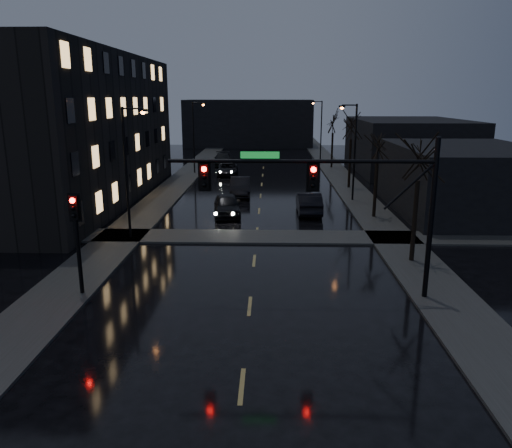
# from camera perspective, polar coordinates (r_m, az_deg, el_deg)

# --- Properties ---
(ground) EXTENTS (160.00, 160.00, 0.00)m
(ground) POSITION_cam_1_polar(r_m,az_deg,el_deg) (14.38, -2.12, -22.30)
(ground) COLOR black
(ground) RESTS_ON ground
(sidewalk_left) EXTENTS (3.00, 140.00, 0.12)m
(sidewalk_left) POSITION_cam_1_polar(r_m,az_deg,el_deg) (48.19, -9.59, 4.00)
(sidewalk_left) COLOR #2D2D2B
(sidewalk_left) RESTS_ON ground
(sidewalk_right) EXTENTS (3.00, 140.00, 0.12)m
(sidewalk_right) POSITION_cam_1_polar(r_m,az_deg,el_deg) (47.90, 10.84, 3.88)
(sidewalk_right) COLOR #2D2D2B
(sidewalk_right) RESTS_ON ground
(sidewalk_cross) EXTENTS (40.00, 3.00, 0.12)m
(sidewalk_cross) POSITION_cam_1_polar(r_m,az_deg,el_deg) (31.20, 0.05, -1.47)
(sidewalk_cross) COLOR #2D2D2B
(sidewalk_cross) RESTS_ON ground
(apartment_block) EXTENTS (12.00, 30.00, 12.00)m
(apartment_block) POSITION_cam_1_polar(r_m,az_deg,el_deg) (45.04, -21.35, 10.13)
(apartment_block) COLOR black
(apartment_block) RESTS_ON ground
(commercial_right_near) EXTENTS (10.00, 14.00, 5.00)m
(commercial_right_near) POSITION_cam_1_polar(r_m,az_deg,el_deg) (40.73, 22.80, 4.67)
(commercial_right_near) COLOR black
(commercial_right_near) RESTS_ON ground
(commercial_right_far) EXTENTS (12.00, 18.00, 6.00)m
(commercial_right_far) POSITION_cam_1_polar(r_m,az_deg,el_deg) (61.92, 16.95, 8.60)
(commercial_right_far) COLOR black
(commercial_right_far) RESTS_ON ground
(far_block) EXTENTS (22.00, 10.00, 8.00)m
(far_block) POSITION_cam_1_polar(r_m,az_deg,el_deg) (89.70, -0.85, 11.46)
(far_block) COLOR black
(far_block) RESTS_ON ground
(signal_mast) EXTENTS (11.11, 0.41, 7.00)m
(signal_mast) POSITION_cam_1_polar(r_m,az_deg,el_deg) (21.05, 9.89, 4.00)
(signal_mast) COLOR black
(signal_mast) RESTS_ON ground
(signal_pole_left) EXTENTS (0.35, 0.41, 4.53)m
(signal_pole_left) POSITION_cam_1_polar(r_m,az_deg,el_deg) (22.81, -19.83, -0.63)
(signal_pole_left) COLOR black
(signal_pole_left) RESTS_ON ground
(tree_near) EXTENTS (3.52, 3.52, 8.08)m
(tree_near) POSITION_cam_1_polar(r_m,az_deg,el_deg) (26.71, 18.31, 8.58)
(tree_near) COLOR black
(tree_near) RESTS_ON ground
(tree_mid_a) EXTENTS (3.30, 3.30, 7.58)m
(tree_mid_a) POSITION_cam_1_polar(r_m,az_deg,el_deg) (36.41, 13.83, 9.63)
(tree_mid_a) COLOR black
(tree_mid_a) RESTS_ON ground
(tree_mid_b) EXTENTS (3.74, 3.74, 8.59)m
(tree_mid_b) POSITION_cam_1_polar(r_m,az_deg,el_deg) (48.14, 10.90, 11.78)
(tree_mid_b) COLOR black
(tree_mid_b) RESTS_ON ground
(tree_far) EXTENTS (3.43, 3.43, 7.88)m
(tree_far) POSITION_cam_1_polar(r_m,az_deg,el_deg) (62.02, 8.82, 11.89)
(tree_far) COLOR black
(tree_far) RESTS_ON ground
(streetlight_l_near) EXTENTS (1.53, 0.28, 8.00)m
(streetlight_l_near) POSITION_cam_1_polar(r_m,az_deg,el_deg) (30.91, -14.27, 6.86)
(streetlight_l_near) COLOR black
(streetlight_l_near) RESTS_ON ground
(streetlight_l_far) EXTENTS (1.53, 0.28, 8.00)m
(streetlight_l_far) POSITION_cam_1_polar(r_m,az_deg,el_deg) (57.25, -6.95, 10.47)
(streetlight_l_far) COLOR black
(streetlight_l_far) RESTS_ON ground
(streetlight_r_mid) EXTENTS (1.53, 0.28, 8.00)m
(streetlight_r_mid) POSITION_cam_1_polar(r_m,az_deg,el_deg) (42.22, 10.96, 8.95)
(streetlight_r_mid) COLOR black
(streetlight_r_mid) RESTS_ON ground
(streetlight_r_far) EXTENTS (1.53, 0.28, 8.00)m
(streetlight_r_far) POSITION_cam_1_polar(r_m,az_deg,el_deg) (69.93, 7.30, 11.15)
(streetlight_r_far) COLOR black
(streetlight_r_far) RESTS_ON ground
(oncoming_car_a) EXTENTS (2.44, 4.92, 1.61)m
(oncoming_car_a) POSITION_cam_1_polar(r_m,az_deg,el_deg) (36.90, -3.35, 2.19)
(oncoming_car_a) COLOR black
(oncoming_car_a) RESTS_ON ground
(oncoming_car_b) EXTENTS (1.92, 5.04, 1.64)m
(oncoming_car_b) POSITION_cam_1_polar(r_m,az_deg,el_deg) (44.27, -1.81, 4.28)
(oncoming_car_b) COLOR black
(oncoming_car_b) RESTS_ON ground
(oncoming_car_c) EXTENTS (2.40, 4.93, 1.35)m
(oncoming_car_c) POSITION_cam_1_polar(r_m,az_deg,el_deg) (56.30, -3.26, 6.29)
(oncoming_car_c) COLOR black
(oncoming_car_c) RESTS_ON ground
(oncoming_car_d) EXTENTS (2.65, 5.54, 1.56)m
(oncoming_car_d) POSITION_cam_1_polar(r_m,az_deg,el_deg) (64.53, -3.80, 7.41)
(oncoming_car_d) COLOR black
(oncoming_car_d) RESTS_ON ground
(lead_car) EXTENTS (1.75, 4.93, 1.62)m
(lead_car) POSITION_cam_1_polar(r_m,az_deg,el_deg) (37.78, 6.07, 2.43)
(lead_car) COLOR black
(lead_car) RESTS_ON ground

